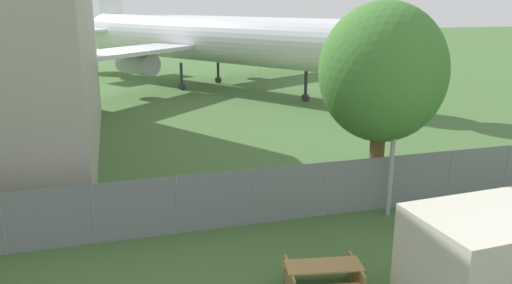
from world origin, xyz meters
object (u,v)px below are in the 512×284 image
Objects in this scene: picnic_bench_near_cabin at (323,274)px; tree_left_of_cabin at (382,73)px; portable_cabin at (501,258)px; airplane at (208,39)px.

tree_left_of_cabin is at bearing 49.49° from picnic_bench_near_cabin.
portable_cabin reaches higher than picnic_bench_near_cabin.
airplane reaches higher than picnic_bench_near_cabin.
portable_cabin is at bearing -34.32° from airplane.
picnic_bench_near_cabin is 0.30× the size of tree_left_of_cabin.
portable_cabin is at bearing -91.54° from tree_left_of_cabin.
airplane is 7.24× the size of portable_cabin.
airplane reaches higher than tree_left_of_cabin.
airplane is at bearing 92.06° from tree_left_of_cabin.
portable_cabin is 2.08× the size of picnic_bench_near_cabin.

